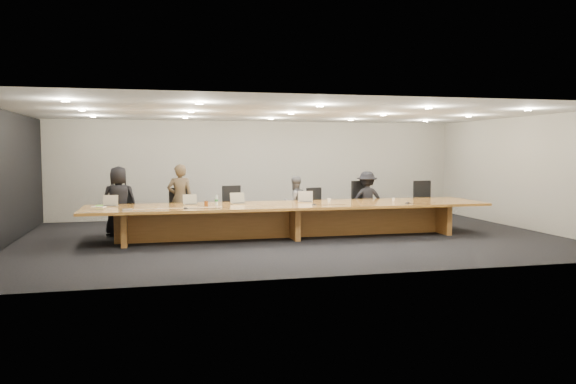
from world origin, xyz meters
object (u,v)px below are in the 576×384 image
conference_table (291,214)px  laptop_d (305,197)px  laptop_c (239,198)px  paper_cup_far (394,199)px  person_d (367,199)px  chair_mid_right (319,208)px  water_bottle (216,200)px  chair_far_left (121,211)px  mic_left (186,208)px  laptop_a (110,201)px  chair_far_right (427,203)px  amber_mug (206,203)px  chair_left (180,210)px  chair_mid_left (235,208)px  person_b (180,199)px  mic_center (314,204)px  mic_right (408,203)px  person_a (119,201)px  chair_right (365,203)px  paper_cup_near (329,200)px  av_box (127,210)px  laptop_b (191,200)px

conference_table → laptop_d: 0.66m
laptop_c → paper_cup_far: 3.69m
person_d → laptop_c: size_ratio=4.32×
chair_mid_right → water_bottle: bearing=-175.4°
chair_far_left → chair_mid_right: chair_far_left is taller
water_bottle → mic_left: bearing=-140.6°
person_d → water_bottle: bearing=23.2°
mic_left → laptop_a: bearing=150.4°
chair_far_right → amber_mug: bearing=-172.8°
person_d → laptop_d: bearing=31.8°
chair_far_right → mic_left: 6.54m
paper_cup_far → person_d: bearing=103.6°
chair_left → laptop_a: 1.77m
chair_mid_left → person_b: (-1.31, -0.03, 0.26)m
mic_center → mic_right: bearing=-4.0°
person_a → paper_cup_far: size_ratio=19.68×
person_d → laptop_d: 2.04m
mic_left → mic_right: (4.98, 0.00, 0.00)m
chair_right → laptop_c: (-3.39, -0.90, 0.28)m
chair_right → paper_cup_near: (-1.29, -1.04, 0.20)m
laptop_c → paper_cup_near: (2.10, -0.14, -0.08)m
laptop_d → mic_left: size_ratio=2.88×
chair_mid_left → paper_cup_near: (2.05, -1.04, 0.24)m
chair_far_right → chair_mid_left: bearing=175.5°
paper_cup_near → paper_cup_far: 1.58m
mic_right → mic_left: bearing=-180.0°
chair_left → mic_center: size_ratio=8.59×
chair_left → water_bottle: 1.39m
amber_mug → av_box: bearing=-161.0°
laptop_b → person_d: bearing=6.4°
chair_far_left → laptop_d: 4.29m
laptop_b → amber_mug: 0.44m
chair_left → laptop_a: (-1.53, -0.83, 0.33)m
chair_far_right → amber_mug: 5.97m
chair_left → mic_center: 3.25m
chair_mid_right → paper_cup_near: bearing=-111.6°
chair_mid_right → mic_left: 3.80m
chair_far_left → chair_mid_left: bearing=6.2°
person_a → paper_cup_far: 6.39m
laptop_c → amber_mug: (-0.75, -0.30, -0.08)m
laptop_a → water_bottle: bearing=-3.1°
chair_mid_left → mic_center: 2.20m
chair_far_right → person_a: size_ratio=0.74×
chair_right → laptop_d: chair_right is taller
paper_cup_near → paper_cup_far: paper_cup_near is taller
chair_far_left → laptop_d: size_ratio=3.22×
conference_table → mic_left: mic_left is taller
chair_right → paper_cup_near: 1.67m
chair_mid_right → mic_center: chair_mid_right is taller
laptop_a → laptop_c: laptop_c is taller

